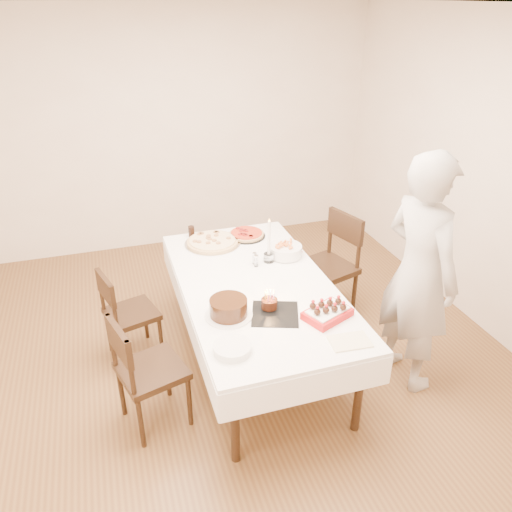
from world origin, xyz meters
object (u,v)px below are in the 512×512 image
object	(u,v)px
chair_right_savory	(325,268)
pasta_bowl	(285,251)
layer_cake	(228,308)
strawberry_box	(327,312)
taper_candle	(269,240)
chair_left_savory	(132,314)
chair_left_dessert	(152,370)
birthday_cake	(269,300)
pizza_white	(212,242)
person	(419,274)
dining_table	(256,323)
cola_glass	(191,232)
pizza_pepperoni	(246,234)

from	to	relation	value
chair_right_savory	pasta_bowl	distance (m)	0.54
layer_cake	strawberry_box	world-z (taller)	layer_cake
chair_right_savory	taper_candle	size ratio (longest dim) A/B	2.53
chair_left_savory	chair_left_dessert	xyz separation A→B (m)	(0.07, -0.80, 0.04)
taper_candle	chair_left_savory	bearing A→B (deg)	176.48
taper_candle	birthday_cake	bearing A→B (deg)	-108.64
pizza_white	chair_right_savory	bearing A→B (deg)	-18.06
person	layer_cake	distance (m)	1.42
pasta_bowl	pizza_white	bearing A→B (deg)	142.57
pizza_white	strawberry_box	world-z (taller)	strawberry_box
chair_left_savory	taper_candle	bearing A→B (deg)	160.49
taper_candle	layer_cake	world-z (taller)	taper_candle
taper_candle	chair_right_savory	bearing A→B (deg)	13.47
person	dining_table	bearing A→B (deg)	54.10
cola_glass	person	bearing A→B (deg)	-47.22
person	cola_glass	size ratio (longest dim) A/B	17.75
person	taper_candle	size ratio (longest dim) A/B	4.69
chair_left_dessert	layer_cake	bearing A→B (deg)	169.56
pizza_pepperoni	pasta_bowl	world-z (taller)	pasta_bowl
chair_right_savory	chair_left_dessert	xyz separation A→B (m)	(-1.71, -0.88, -0.05)
person	pizza_pepperoni	size ratio (longest dim) A/B	5.35
pasta_bowl	taper_candle	distance (m)	0.23
chair_right_savory	cola_glass	world-z (taller)	chair_right_savory
cola_glass	birthday_cake	size ratio (longest dim) A/B	0.80
pizza_white	birthday_cake	xyz separation A→B (m)	(0.15, -1.14, 0.06)
taper_candle	person	bearing A→B (deg)	-43.67
pizza_white	strawberry_box	xyz separation A→B (m)	(0.50, -1.36, 0.02)
dining_table	chair_right_savory	size ratio (longest dim) A/B	2.12
dining_table	cola_glass	size ratio (longest dim) A/B	20.36
chair_left_savory	strawberry_box	xyz separation A→B (m)	(1.29, -0.97, 0.37)
dining_table	pasta_bowl	xyz separation A→B (m)	(0.38, 0.36, 0.43)
chair_left_savory	taper_candle	distance (m)	1.29
person	birthday_cake	distance (m)	1.12
chair_left_savory	cola_glass	xyz separation A→B (m)	(0.64, 0.61, 0.39)
chair_left_dessert	strawberry_box	size ratio (longest dim) A/B	2.80
chair_left_dessert	birthday_cake	xyz separation A→B (m)	(0.87, 0.06, 0.38)
strawberry_box	pizza_white	bearing A→B (deg)	110.14
pizza_white	pasta_bowl	bearing A→B (deg)	-37.43
layer_cake	taper_candle	bearing A→B (deg)	51.86
cola_glass	birthday_cake	xyz separation A→B (m)	(0.30, -1.35, 0.03)
chair_left_dessert	pizza_white	distance (m)	1.43
layer_cake	cola_glass	bearing A→B (deg)	89.88
birthday_cake	taper_candle	bearing A→B (deg)	71.36
chair_left_dessert	layer_cake	xyz separation A→B (m)	(0.57, 0.06, 0.36)
person	pizza_white	world-z (taller)	person
chair_left_dessert	pasta_bowl	distance (m)	1.53
chair_right_savory	pasta_bowl	xyz separation A→B (m)	(-0.44, -0.10, 0.30)
layer_cake	strawberry_box	xyz separation A→B (m)	(0.65, -0.23, -0.03)
chair_left_savory	layer_cake	xyz separation A→B (m)	(0.64, -0.74, 0.40)
cola_glass	strawberry_box	bearing A→B (deg)	-67.60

